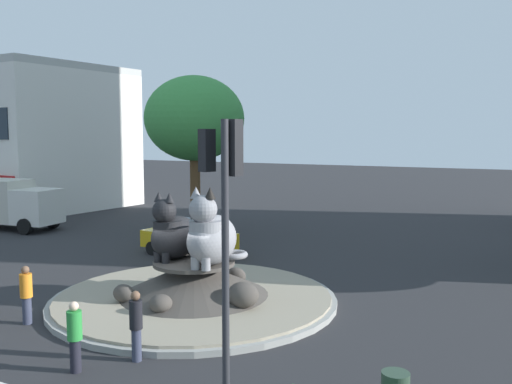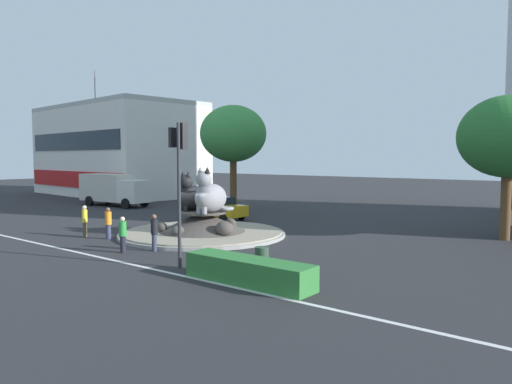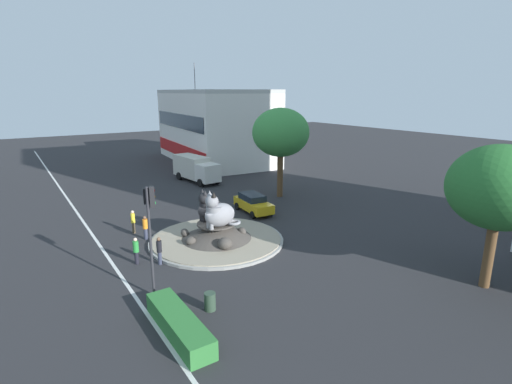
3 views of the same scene
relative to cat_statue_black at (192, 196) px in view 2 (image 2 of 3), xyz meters
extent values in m
plane|color=#28282B|center=(0.78, 0.07, -2.23)|extent=(160.00, 160.00, 0.00)
cube|color=silver|center=(0.78, -7.04, -2.23)|extent=(112.00, 0.20, 0.01)
cylinder|color=gray|center=(0.78, 0.07, -2.14)|extent=(9.44, 9.44, 0.18)
cylinder|color=gray|center=(0.78, 0.07, -2.01)|extent=(9.07, 9.07, 0.08)
cone|color=#423D38|center=(0.78, 0.07, -1.41)|extent=(4.92, 4.92, 1.13)
cylinder|color=#423D38|center=(0.78, 0.07, -0.90)|extent=(2.70, 2.70, 0.12)
ellipsoid|color=#423D38|center=(2.89, -0.42, -1.58)|extent=(0.99, 0.93, 0.80)
ellipsoid|color=#423D38|center=(1.39, 1.77, -1.67)|extent=(0.76, 0.57, 0.61)
ellipsoid|color=#423D38|center=(-0.31, 1.46, -1.66)|extent=(0.79, 0.67, 0.63)
ellipsoid|color=#423D38|center=(-0.70, -1.71, -1.68)|extent=(0.73, 0.54, 0.58)
ellipsoid|color=#423D38|center=(0.96, -1.98, -1.70)|extent=(0.69, 0.71, 0.55)
ellipsoid|color=black|center=(-0.01, 0.11, -0.12)|extent=(1.31, 2.02, 1.45)
cylinder|color=black|center=(-0.01, -0.29, 0.05)|extent=(0.96, 0.96, 0.90)
sphere|color=black|center=(-0.02, -0.43, 0.84)|extent=(0.80, 0.80, 0.80)
torus|color=black|center=(0.34, 0.91, -0.70)|extent=(0.99, 0.99, 0.18)
cone|color=black|center=(0.20, -0.44, 1.30)|extent=(0.33, 0.33, 0.33)
cone|color=black|center=(-0.24, -0.43, 1.30)|extent=(0.33, 0.33, 0.33)
cylinder|color=black|center=(0.14, -0.62, -0.66)|extent=(0.25, 0.25, 0.36)
cylinder|color=black|center=(-0.19, -0.61, -0.66)|extent=(0.25, 0.25, 0.36)
ellipsoid|color=gray|center=(1.57, -0.04, -0.04)|extent=(1.61, 2.34, 1.61)
cylinder|color=gray|center=(1.61, -0.49, 0.14)|extent=(1.14, 1.14, 1.01)
sphere|color=gray|center=(1.62, -0.65, 1.02)|extent=(0.88, 0.88, 0.88)
torus|color=gray|center=(1.84, 0.89, -0.68)|extent=(1.18, 1.18, 0.20)
cone|color=black|center=(1.87, -0.62, 1.54)|extent=(0.40, 0.40, 0.36)
cone|color=gray|center=(1.38, -0.67, 1.54)|extent=(0.40, 0.40, 0.36)
cylinder|color=gray|center=(1.83, -0.83, -0.64)|extent=(0.28, 0.28, 0.40)
cylinder|color=gray|center=(1.46, -0.86, -0.64)|extent=(0.28, 0.28, 0.40)
cylinder|color=#2D2D33|center=(5.70, -6.18, 0.69)|extent=(0.14, 0.14, 5.84)
cube|color=black|center=(5.75, -5.96, 3.08)|extent=(0.36, 0.30, 1.05)
sphere|color=#360606|center=(5.76, -5.88, 3.40)|extent=(0.18, 0.18, 0.18)
sphere|color=#392706|center=(5.76, -5.88, 3.08)|extent=(0.18, 0.18, 0.18)
sphere|color=green|center=(5.76, -5.88, 2.77)|extent=(0.18, 0.18, 0.18)
cube|color=black|center=(5.26, -6.09, 3.03)|extent=(0.25, 0.31, 0.80)
cube|color=silver|center=(-28.69, 15.38, 2.79)|extent=(22.70, 12.90, 10.04)
cube|color=#B21919|center=(-29.17, 9.82, -0.23)|extent=(20.88, 1.94, 1.81)
cube|color=#19232D|center=(-29.17, 9.84, 3.99)|extent=(20.01, 1.83, 2.01)
cube|color=#B2B2AD|center=(-28.69, 15.38, 8.06)|extent=(22.70, 12.90, 0.50)
cylinder|color=#4C4C51|center=(-27.96, 12.08, 10.12)|extent=(0.10, 0.10, 3.62)
cube|color=#2D7033|center=(9.44, -6.34, -1.78)|extent=(5.10, 1.20, 0.90)
cylinder|color=brown|center=(-6.52, 11.09, -0.13)|extent=(0.58, 0.58, 4.21)
ellipsoid|color=#3D8E42|center=(-6.52, 11.09, 4.21)|extent=(5.57, 5.57, 4.73)
cylinder|color=brown|center=(14.61, 9.19, -0.49)|extent=(0.53, 0.53, 3.50)
ellipsoid|color=#286B2D|center=(14.61, 9.19, 3.34)|extent=(5.18, 5.18, 4.40)
cylinder|color=#33384C|center=(2.21, -4.60, -1.82)|extent=(0.24, 0.24, 0.82)
cylinder|color=black|center=(2.21, -4.60, -1.06)|extent=(0.32, 0.32, 0.71)
sphere|color=brown|center=(2.21, -4.60, -0.59)|extent=(0.24, 0.24, 0.24)
cylinder|color=#33384C|center=(-2.40, -3.98, -1.83)|extent=(0.27, 0.27, 0.81)
cylinder|color=orange|center=(-2.40, -3.98, -1.08)|extent=(0.35, 0.35, 0.70)
sphere|color=brown|center=(-2.40, -3.98, -0.61)|extent=(0.23, 0.23, 0.23)
cylinder|color=brown|center=(-4.09, -4.35, -1.82)|extent=(0.23, 0.23, 0.82)
cylinder|color=yellow|center=(-4.09, -4.35, -1.06)|extent=(0.30, 0.30, 0.71)
sphere|color=beige|center=(-4.09, -4.35, -0.58)|extent=(0.24, 0.24, 0.24)
cylinder|color=black|center=(1.36, -5.77, -1.84)|extent=(0.26, 0.26, 0.79)
cylinder|color=#288C38|center=(1.36, -5.77, -1.10)|extent=(0.35, 0.35, 0.69)
sphere|color=beige|center=(1.36, -5.77, -0.65)|extent=(0.23, 0.23, 0.23)
cube|color=gold|center=(-3.43, 5.91, -1.53)|extent=(4.57, 2.07, 0.78)
cube|color=#19232D|center=(-3.65, 5.93, -0.87)|extent=(2.60, 1.71, 0.53)
cylinder|color=black|center=(-1.90, 6.65, -1.91)|extent=(0.66, 0.27, 0.64)
cylinder|color=black|center=(-2.04, 4.93, -1.91)|extent=(0.66, 0.27, 0.64)
cylinder|color=black|center=(-4.82, 6.88, -1.91)|extent=(0.66, 0.27, 0.64)
cylinder|color=black|center=(-4.96, 5.17, -1.91)|extent=(0.66, 0.27, 0.64)
cube|color=silver|center=(-14.73, 7.18, -0.79)|extent=(2.40, 2.42, 1.98)
cube|color=beige|center=(-18.33, 6.77, -0.55)|extent=(5.27, 2.74, 2.46)
cylinder|color=black|center=(-14.78, 8.27, -1.78)|extent=(0.93, 0.40, 0.90)
cylinder|color=black|center=(-14.54, 6.10, -1.78)|extent=(0.93, 0.40, 0.90)
cylinder|color=black|center=(-19.53, 7.74, -1.78)|extent=(0.93, 0.40, 0.90)
cylinder|color=black|center=(-19.28, 5.56, -1.78)|extent=(0.93, 0.40, 0.90)
cylinder|color=#2D4233|center=(8.50, -4.35, -1.78)|extent=(0.56, 0.56, 0.90)
camera|label=1|loc=(10.88, -14.88, 3.34)|focal=38.83mm
camera|label=2|loc=(20.03, -19.24, 2.24)|focal=33.60mm
camera|label=3|loc=(23.72, -11.71, 8.07)|focal=27.13mm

